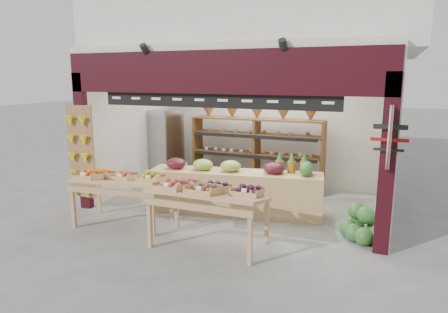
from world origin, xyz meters
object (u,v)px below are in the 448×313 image
refrigerator (165,146)px  cardboard_stack (188,180)px  mid_counter (235,190)px  display_table_right (206,191)px  display_table_left (119,180)px  watermelon_pile (364,227)px  back_shelving (257,138)px

refrigerator → cardboard_stack: refrigerator is taller
refrigerator → mid_counter: bearing=-20.6°
mid_counter → display_table_right: bearing=-85.9°
display_table_left → watermelon_pile: (4.10, 0.86, -0.58)m
cardboard_stack → display_table_left: display_table_left is taller
watermelon_pile → back_shelving: bearing=138.5°
back_shelving → display_table_right: back_shelving is taller
refrigerator → mid_counter: refrigerator is taller
display_table_right → watermelon_pile: 2.62m
display_table_right → back_shelving: bearing=94.7°
refrigerator → mid_counter: 3.01m
back_shelving → mid_counter: back_shelving is taller
back_shelving → watermelon_pile: bearing=-41.5°
refrigerator → watermelon_pile: refrigerator is taller
back_shelving → refrigerator: (-2.33, -0.23, -0.28)m
refrigerator → cardboard_stack: (0.91, -0.49, -0.67)m
cardboard_stack → display_table_left: bearing=-93.1°
cardboard_stack → watermelon_pile: bearing=-21.2°
mid_counter → display_table_left: 2.16m
cardboard_stack → mid_counter: (1.59, -1.13, 0.22)m
display_table_left → watermelon_pile: display_table_left is taller
refrigerator → watermelon_pile: (4.88, -2.03, -0.69)m
back_shelving → watermelon_pile: (2.55, -2.26, -0.97)m
mid_counter → display_table_right: 1.59m
display_table_right → watermelon_pile: bearing=26.4°
display_table_left → watermelon_pile: 4.23m
cardboard_stack → display_table_left: (-0.13, -2.39, 0.56)m
refrigerator → display_table_right: bearing=-38.0°
cardboard_stack → mid_counter: bearing=-35.5°
display_table_left → display_table_right: bearing=-8.4°
watermelon_pile → display_table_left: bearing=-168.2°
refrigerator → display_table_right: (2.61, -3.15, -0.04)m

